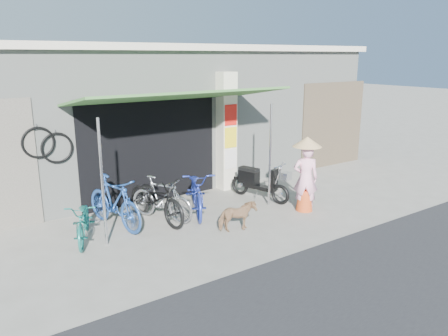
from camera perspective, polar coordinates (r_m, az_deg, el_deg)
ground at (r=9.21m, az=4.58°, el=-7.15°), size 80.00×80.00×0.00m
bicycle_shop at (r=13.00m, az=-9.61°, el=7.43°), size 12.30×5.30×3.66m
shop_pillar at (r=11.19m, az=0.25°, el=4.77°), size 0.42×0.44×3.00m
awning at (r=9.45m, az=-5.75°, el=9.11°), size 4.60×1.88×2.72m
neighbour_right at (r=14.07m, az=14.01°, el=5.53°), size 2.60×0.06×2.60m
bike_teal at (r=8.62m, az=-17.85°, el=-6.52°), size 1.08×1.62×0.81m
bike_blue at (r=9.06m, az=-14.15°, el=-4.34°), size 0.88×1.85×1.07m
bike_black at (r=9.24m, az=-8.83°, el=-3.94°), size 0.93×1.96×0.99m
bike_silver at (r=9.28m, az=-8.20°, el=-3.97°), size 1.08×1.61×0.95m
bike_navy at (r=9.61m, az=-3.56°, el=-3.00°), size 1.43×2.03×1.01m
street_dog at (r=8.66m, az=1.75°, el=-6.33°), size 0.79×0.50×0.62m
moped at (r=10.55m, az=4.48°, el=-1.84°), size 0.66×1.63×0.94m
nun at (r=9.81m, az=10.63°, el=-0.83°), size 0.65×0.64×1.68m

